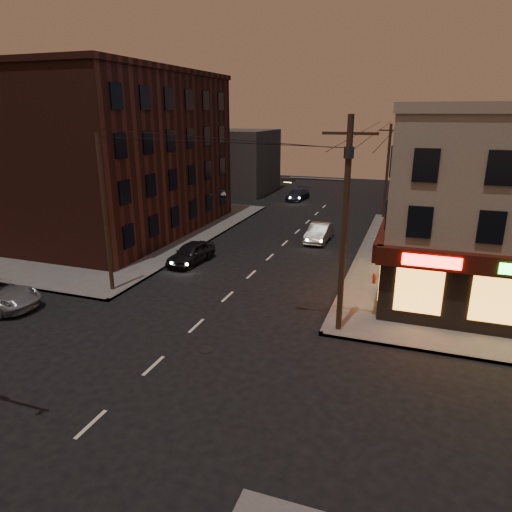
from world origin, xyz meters
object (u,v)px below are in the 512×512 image
at_px(sedan_far, 298,194).
at_px(fire_hydrant, 374,278).
at_px(sedan_near, 191,253).
at_px(sedan_mid, 319,233).

bearing_deg(sedan_far, fire_hydrant, -60.36).
relative_size(sedan_near, fire_hydrant, 6.62).
relative_size(sedan_near, sedan_mid, 0.98).
xyz_separation_m(sedan_mid, sedan_far, (-6.37, 17.50, -0.07)).
bearing_deg(sedan_near, sedan_far, 93.64).
distance_m(sedan_mid, sedan_far, 18.62).
xyz_separation_m(sedan_near, fire_hydrant, (12.61, -0.15, -0.24)).
bearing_deg(sedan_near, fire_hydrant, 5.00).
xyz_separation_m(sedan_near, sedan_far, (0.94, 26.15, -0.07)).
xyz_separation_m(sedan_far, fire_hydrant, (11.67, -26.31, -0.16)).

